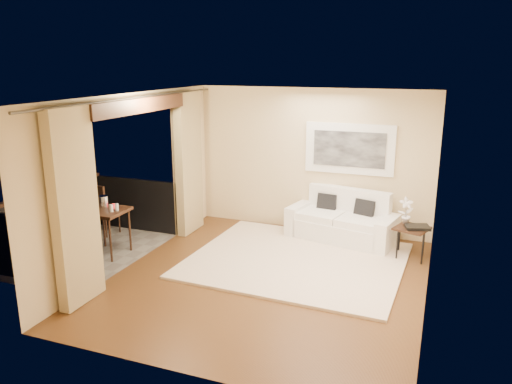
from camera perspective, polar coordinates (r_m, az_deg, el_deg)
The scene contains 18 objects.
floor at distance 7.59m, azimuth 1.32°, elevation -9.95°, with size 5.00×5.00×0.00m, color brown.
room_shell at distance 7.89m, azimuth -13.53°, elevation 9.62°, with size 5.00×6.40×5.00m.
balcony at distance 9.09m, azimuth -18.82°, elevation -5.30°, with size 1.81×2.60×1.17m.
curtains at distance 8.06m, azimuth -12.91°, elevation 1.22°, with size 0.16×4.80×2.64m.
artwork at distance 9.24m, azimuth 10.62°, elevation 4.86°, with size 1.62×0.07×0.92m.
rug at distance 8.24m, azimuth 4.64°, elevation -7.75°, with size 3.34×2.91×0.04m, color beige.
sofa at distance 9.19m, azimuth 9.90°, elevation -3.49°, with size 2.04×1.20×0.92m.
side_table at distance 8.57m, azimuth 17.37°, elevation -4.25°, with size 0.63×0.63×0.54m.
tray at distance 8.51m, azimuth 17.95°, elevation -3.83°, with size 0.38×0.28×0.05m, color black.
orchid at distance 8.63m, azimuth 16.78°, elevation -2.07°, with size 0.24×0.16×0.45m, color white.
bistro_table at distance 8.67m, azimuth -16.83°, elevation -2.47°, with size 0.68×0.68×0.78m.
balcony_chair_far at distance 9.67m, azimuth -17.35°, elevation -1.52°, with size 0.48×0.48×0.99m.
balcony_chair_near at distance 8.87m, azimuth -21.15°, elevation -3.50°, with size 0.47×0.48×0.94m.
ice_bucket at distance 8.76m, azimuth -17.06°, elevation -1.07°, with size 0.18×0.18×0.20m, color white.
candle at distance 8.70m, azimuth -15.93°, elevation -1.54°, with size 0.06×0.06×0.07m, color #FB1619.
vase at distance 8.52m, azimuth -17.84°, elevation -1.65°, with size 0.04×0.04×0.18m, color white.
glass_a at distance 8.49m, azimuth -16.21°, elevation -1.79°, with size 0.06×0.06×0.12m, color silver.
glass_b at distance 8.52m, azimuth -15.62°, elevation -1.68°, with size 0.06×0.06×0.12m, color silver.
Camera 1 is at (2.28, -6.50, 3.19)m, focal length 35.00 mm.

